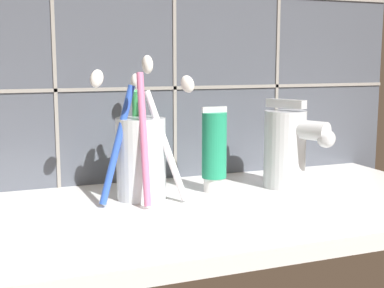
# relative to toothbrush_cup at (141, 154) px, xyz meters

# --- Properties ---
(sink_counter) EXTENTS (0.71, 0.34, 0.02)m
(sink_counter) POSITION_rel_toothbrush_cup_xyz_m (0.07, -0.06, -0.07)
(sink_counter) COLOR white
(sink_counter) RESTS_ON ground
(tile_wall_backsplash) EXTENTS (0.81, 0.02, 0.42)m
(tile_wall_backsplash) POSITION_rel_toothbrush_cup_xyz_m (0.07, 0.11, 0.13)
(tile_wall_backsplash) COLOR #4C515B
(tile_wall_backsplash) RESTS_ON ground
(toothbrush_cup) EXTENTS (0.14, 0.14, 0.19)m
(toothbrush_cup) POSITION_rel_toothbrush_cup_xyz_m (0.00, 0.00, 0.00)
(toothbrush_cup) COLOR silver
(toothbrush_cup) RESTS_ON sink_counter
(toothpaste_tube) EXTENTS (0.04, 0.03, 0.12)m
(toothpaste_tube) POSITION_rel_toothbrush_cup_xyz_m (0.11, 0.00, -0.00)
(toothpaste_tube) COLOR white
(toothpaste_tube) RESTS_ON sink_counter
(sink_faucet) EXTENTS (0.07, 0.10, 0.13)m
(sink_faucet) POSITION_rel_toothbrush_cup_xyz_m (0.21, -0.01, 0.00)
(sink_faucet) COLOR silver
(sink_faucet) RESTS_ON sink_counter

